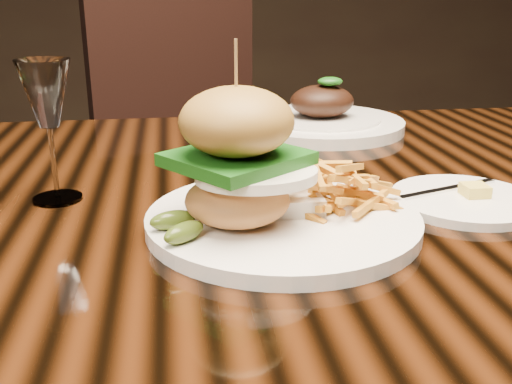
{
  "coord_description": "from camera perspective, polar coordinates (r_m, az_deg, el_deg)",
  "views": [
    {
      "loc": [
        -0.13,
        -0.65,
        0.98
      ],
      "look_at": [
        -0.06,
        -0.16,
        0.81
      ],
      "focal_mm": 42.0,
      "sensor_mm": 36.0,
      "label": 1
    }
  ],
  "objects": [
    {
      "name": "dining_table",
      "position": [
        0.73,
        3.16,
        -5.8
      ],
      "size": [
        1.6,
        0.9,
        0.75
      ],
      "color": "black",
      "rests_on": "ground"
    },
    {
      "name": "burger_plate",
      "position": [
        0.59,
        1.76,
        0.7
      ],
      "size": [
        0.28,
        0.28,
        0.19
      ],
      "rotation": [
        0.0,
        0.0,
        0.44
      ],
      "color": "white",
      "rests_on": "dining_table"
    },
    {
      "name": "side_saucer",
      "position": [
        0.71,
        19.25,
        -0.7
      ],
      "size": [
        0.16,
        0.16,
        0.02
      ],
      "rotation": [
        0.0,
        0.0,
        -0.19
      ],
      "color": "white",
      "rests_on": "dining_table"
    },
    {
      "name": "ramekin",
      "position": [
        0.62,
        2.77,
        -1.37
      ],
      "size": [
        0.07,
        0.07,
        0.03
      ],
      "primitive_type": "cube",
      "rotation": [
        0.0,
        0.0,
        0.01
      ],
      "color": "white",
      "rests_on": "dining_table"
    },
    {
      "name": "wine_glass",
      "position": [
        0.69,
        -19.33,
        8.32
      ],
      "size": [
        0.06,
        0.06,
        0.16
      ],
      "color": "white",
      "rests_on": "dining_table"
    },
    {
      "name": "far_dish",
      "position": [
        1.02,
        6.25,
        6.87
      ],
      "size": [
        0.28,
        0.28,
        0.09
      ],
      "rotation": [
        0.0,
        0.0,
        -0.11
      ],
      "color": "white",
      "rests_on": "dining_table"
    },
    {
      "name": "chair_far",
      "position": [
        1.6,
        -5.96,
        2.95
      ],
      "size": [
        0.6,
        0.6,
        0.95
      ],
      "rotation": [
        0.0,
        0.0,
        0.36
      ],
      "color": "black",
      "rests_on": "ground"
    }
  ]
}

